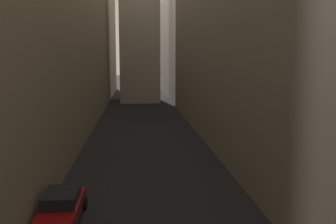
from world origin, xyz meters
TOP-DOWN VIEW (x-y plane):
  - ground_plane at (0.00, 48.00)m, footprint 264.00×264.00m
  - building_block_left at (-12.07, 50.00)m, footprint 13.14×108.00m
  - building_block_right at (10.96, 50.00)m, footprint 10.93×108.00m
  - parked_car_left_far at (-4.40, 26.88)m, footprint 1.91×4.55m

SIDE VIEW (x-z plane):
  - ground_plane at x=0.00m, z-range 0.00..0.00m
  - parked_car_left_far at x=-4.40m, z-range 0.02..1.54m
  - building_block_right at x=10.96m, z-range 0.00..21.01m
  - building_block_left at x=-12.07m, z-range 0.00..21.29m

